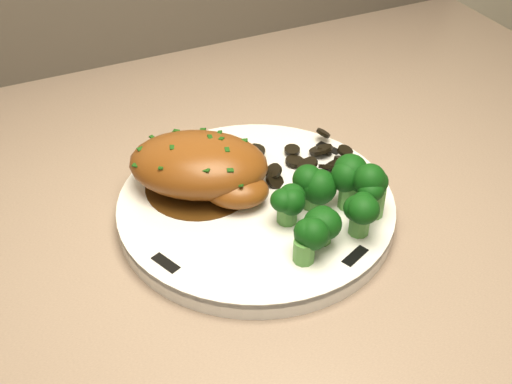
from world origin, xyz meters
name	(u,v)px	position (x,y,z in m)	size (l,w,h in m)	color
plate	(256,207)	(0.70, 1.62, 0.88)	(0.26, 0.26, 0.02)	white
rim_accent_0	(329,148)	(0.81, 1.66, 0.89)	(0.03, 0.01, 0.00)	black
rim_accent_1	(175,153)	(0.66, 1.72, 0.89)	(0.03, 0.01, 0.00)	black
rim_accent_2	(166,263)	(0.60, 1.58, 0.89)	(0.03, 0.01, 0.00)	black
rim_accent_3	(355,256)	(0.75, 1.52, 0.89)	(0.03, 0.01, 0.00)	black
gravy_pool	(200,186)	(0.66, 1.66, 0.89)	(0.11, 0.11, 0.00)	#3A210A
chicken_breast	(203,167)	(0.66, 1.66, 0.92)	(0.16, 0.15, 0.05)	brown
mushroom_pile	(307,160)	(0.77, 1.65, 0.90)	(0.09, 0.07, 0.02)	black
broccoli_florets	(331,205)	(0.75, 1.56, 0.92)	(0.11, 0.09, 0.04)	#4C8C3B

